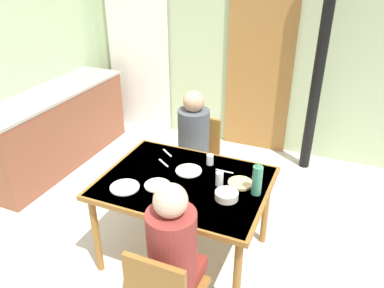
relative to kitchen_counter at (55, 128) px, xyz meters
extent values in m
plane|color=silver|center=(1.68, -0.93, -0.45)|extent=(6.10, 6.10, 0.00)
cube|color=#B3C698|center=(1.68, 1.41, 0.86)|extent=(4.22, 0.10, 2.62)
cube|color=olive|center=(2.09, 1.33, 0.55)|extent=(0.80, 0.05, 2.00)
cylinder|color=black|center=(2.79, 1.06, 0.86)|extent=(0.12, 0.12, 2.62)
cube|color=white|center=(0.42, 1.31, 0.65)|extent=(0.90, 0.03, 2.20)
cube|color=brown|center=(0.00, 0.00, -0.02)|extent=(0.60, 2.00, 0.87)
cube|color=#9E9E99|center=(0.00, 0.00, 0.43)|extent=(0.61, 2.04, 0.03)
cylinder|color=#B7B7BC|center=(0.00, 0.30, 0.45)|extent=(0.21, 0.21, 0.01)
cube|color=olive|center=(2.07, -0.87, 0.28)|extent=(1.29, 0.99, 0.04)
cube|color=beige|center=(2.07, -0.87, 0.30)|extent=(1.24, 0.95, 0.00)
cylinder|color=olive|center=(1.49, -1.29, -0.09)|extent=(0.06, 0.06, 0.71)
cylinder|color=olive|center=(2.64, -1.29, -0.09)|extent=(0.06, 0.06, 0.71)
cylinder|color=olive|center=(1.49, -0.44, -0.09)|extent=(0.06, 0.06, 0.71)
cylinder|color=olive|center=(2.64, -0.44, -0.09)|extent=(0.06, 0.06, 0.71)
cube|color=olive|center=(1.84, -0.09, 0.00)|extent=(0.40, 0.40, 0.04)
cube|color=olive|center=(1.84, 0.09, 0.21)|extent=(0.38, 0.04, 0.42)
cylinder|color=olive|center=(2.01, -0.26, -0.25)|extent=(0.04, 0.04, 0.41)
cylinder|color=olive|center=(1.67, -0.26, -0.25)|extent=(0.04, 0.04, 0.41)
cylinder|color=olive|center=(2.01, 0.08, -0.25)|extent=(0.04, 0.04, 0.41)
cylinder|color=olive|center=(1.67, 0.08, -0.25)|extent=(0.04, 0.04, 0.41)
cube|color=maroon|center=(2.31, -1.48, 0.06)|extent=(0.30, 0.22, 0.12)
cylinder|color=maroon|center=(2.31, -1.59, 0.32)|extent=(0.30, 0.30, 0.52)
sphere|color=beige|center=(2.31, -1.59, 0.67)|extent=(0.20, 0.20, 0.20)
cube|color=#545858|center=(1.84, -0.25, 0.06)|extent=(0.30, 0.22, 0.12)
cylinder|color=#4C5156|center=(1.84, -0.14, 0.32)|extent=(0.30, 0.30, 0.52)
sphere|color=tan|center=(1.84, -0.14, 0.67)|extent=(0.20, 0.20, 0.20)
cylinder|color=#3D8B6C|center=(2.62, -0.82, 0.42)|extent=(0.07, 0.07, 0.23)
cone|color=#418663|center=(2.62, -0.82, 0.55)|extent=(0.05, 0.05, 0.04)
cylinder|color=#EDE6CB|center=(2.44, -0.96, 0.33)|extent=(0.17, 0.17, 0.05)
cylinder|color=white|center=(1.91, -1.01, 0.31)|extent=(0.20, 0.20, 0.01)
cylinder|color=white|center=(2.04, -0.73, 0.31)|extent=(0.21, 0.21, 0.01)
cylinder|color=white|center=(1.69, -1.13, 0.31)|extent=(0.22, 0.22, 0.01)
cylinder|color=silver|center=(2.16, -0.55, 0.35)|extent=(0.06, 0.06, 0.09)
cylinder|color=silver|center=(2.34, -0.82, 0.36)|extent=(0.06, 0.06, 0.11)
cylinder|color=#DBB77A|center=(2.48, -0.75, 0.31)|extent=(0.19, 0.19, 0.02)
cube|color=silver|center=(1.75, -0.52, 0.31)|extent=(0.13, 0.10, 0.00)
cube|color=silver|center=(2.31, -0.62, 0.31)|extent=(0.15, 0.02, 0.00)
cube|color=silver|center=(1.80, -0.69, 0.31)|extent=(0.13, 0.10, 0.00)
camera|label=1|loc=(3.09, -3.13, 1.92)|focal=35.53mm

